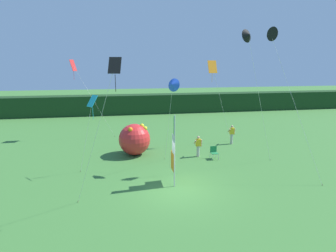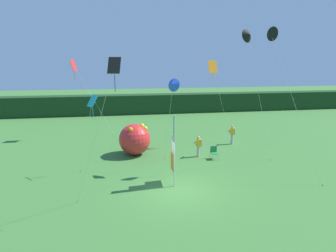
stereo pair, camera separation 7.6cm
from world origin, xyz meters
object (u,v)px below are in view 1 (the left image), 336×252
at_px(kite_black_diamond_3, 112,77).
at_px(kite_orange_diamond_5, 213,70).
at_px(kite_black_delta_4, 248,36).
at_px(kite_cyan_diamond_6, 92,104).
at_px(person_near_banner, 198,146).
at_px(kite_red_diamond_0, 75,68).
at_px(kite_black_delta_2, 271,34).
at_px(kite_blue_delta_1, 173,85).
at_px(person_mid_field, 232,134).
at_px(banner_flag, 173,152).
at_px(inflatable_balloon, 135,139).
at_px(folding_chair, 214,152).

height_order(kite_black_diamond_3, kite_orange_diamond_5, kite_black_diamond_3).
bearing_deg(kite_black_diamond_3, kite_black_delta_4, 28.88).
height_order(kite_orange_diamond_5, kite_cyan_diamond_6, kite_orange_diamond_5).
xyz_separation_m(person_near_banner, kite_red_diamond_0, (-9.21, 7.12, 5.39)).
height_order(kite_black_delta_2, kite_black_delta_4, kite_black_delta_2).
bearing_deg(kite_blue_delta_1, person_near_banner, 43.95).
bearing_deg(person_mid_field, kite_black_diamond_3, -134.40).
relative_size(banner_flag, inflatable_balloon, 1.72).
distance_m(person_mid_field, inflatable_balloon, 8.32).
distance_m(person_mid_field, kite_red_diamond_0, 14.65).
distance_m(kite_blue_delta_1, kite_black_delta_4, 5.32).
distance_m(person_near_banner, inflatable_balloon, 4.70).
bearing_deg(kite_blue_delta_1, person_mid_field, 39.33).
relative_size(kite_black_diamond_3, kite_orange_diamond_5, 1.01).
bearing_deg(kite_red_diamond_0, kite_black_diamond_3, -76.45).
relative_size(kite_black_diamond_3, kite_black_delta_4, 0.80).
distance_m(kite_black_diamond_3, kite_orange_diamond_5, 12.71).
xyz_separation_m(person_near_banner, kite_black_diamond_3, (-5.81, -7.01, 5.34)).
height_order(banner_flag, kite_black_delta_2, kite_black_delta_2).
bearing_deg(kite_black_delta_2, inflatable_balloon, 148.26).
bearing_deg(person_mid_field, kite_blue_delta_1, -140.67).
relative_size(kite_red_diamond_0, kite_cyan_diamond_6, 1.44).
relative_size(inflatable_balloon, kite_red_diamond_0, 0.34).
bearing_deg(kite_cyan_diamond_6, folding_chair, 8.20).
bearing_deg(person_mid_field, kite_black_delta_4, -106.22).
distance_m(inflatable_balloon, kite_black_diamond_3, 9.76).
xyz_separation_m(kite_black_delta_2, kite_black_delta_4, (-0.98, 0.82, -0.02)).
xyz_separation_m(kite_black_delta_4, kite_cyan_diamond_6, (-9.29, 0.83, -3.98)).
height_order(kite_black_diamond_3, kite_cyan_diamond_6, kite_black_diamond_3).
distance_m(inflatable_balloon, kite_black_delta_2, 11.45).
distance_m(inflatable_balloon, kite_black_delta_4, 10.48).
bearing_deg(kite_cyan_diamond_6, person_near_banner, 14.11).
xyz_separation_m(kite_black_diamond_3, kite_cyan_diamond_6, (-1.34, 5.21, -1.87)).
relative_size(kite_blue_delta_1, kite_black_delta_2, 0.67).
relative_size(person_near_banner, kite_black_diamond_3, 0.22).
xyz_separation_m(folding_chair, kite_cyan_diamond_6, (-8.14, -1.17, 3.78)).
distance_m(kite_red_diamond_0, kite_cyan_diamond_6, 9.35).
relative_size(folding_chair, kite_black_diamond_3, 0.13).
bearing_deg(folding_chair, kite_cyan_diamond_6, -171.80).
bearing_deg(kite_blue_delta_1, kite_black_delta_2, -12.35).
height_order(kite_black_delta_2, kite_cyan_diamond_6, kite_black_delta_2).
distance_m(person_mid_field, kite_black_diamond_3, 14.56).
height_order(inflatable_balloon, kite_cyan_diamond_6, kite_cyan_diamond_6).
distance_m(person_near_banner, kite_cyan_diamond_6, 8.15).
xyz_separation_m(person_mid_field, kite_black_diamond_3, (-9.49, -9.69, 5.31)).
distance_m(person_near_banner, folding_chair, 1.21).
bearing_deg(kite_cyan_diamond_6, kite_black_delta_2, -9.14).
bearing_deg(kite_black_delta_2, kite_black_delta_4, 140.04).
relative_size(banner_flag, kite_orange_diamond_5, 0.59).
relative_size(folding_chair, kite_black_delta_2, 0.10).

